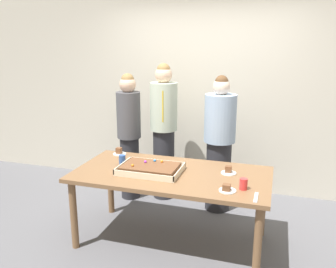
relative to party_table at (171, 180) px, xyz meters
name	(u,v)px	position (x,y,z in m)	size (l,w,h in m)	color
ground_plane	(171,241)	(0.00, 0.00, -0.67)	(12.00, 12.00, 0.00)	#5B5B60
interior_back_panel	(206,80)	(0.00, 1.60, 0.83)	(8.00, 0.12, 3.00)	beige
party_table	(171,180)	(0.00, 0.00, 0.00)	(1.92, 0.96, 0.75)	brown
sheet_cake	(150,168)	(-0.20, -0.04, 0.11)	(0.61, 0.42, 0.10)	beige
plated_slice_near_left	(119,152)	(-0.74, 0.38, 0.10)	(0.15, 0.15, 0.08)	white
plated_slice_near_right	(229,171)	(0.54, 0.15, 0.10)	(0.15, 0.15, 0.07)	white
plated_slice_far_left	(227,189)	(0.59, -0.29, 0.10)	(0.15, 0.15, 0.06)	white
drink_cup_nearest	(243,184)	(0.72, -0.20, 0.13)	(0.07, 0.07, 0.10)	red
drink_cup_middle	(122,160)	(-0.56, 0.08, 0.13)	(0.07, 0.07, 0.10)	#2D5199
cake_server_utensil	(256,197)	(0.84, -0.35, 0.08)	(0.03, 0.20, 0.01)	silver
person_serving_front	(164,130)	(-0.41, 1.03, 0.24)	(0.34, 0.34, 1.75)	#28282D
person_green_shirt_behind	(129,134)	(-0.83, 0.88, 0.19)	(0.30, 0.30, 1.63)	#28282D
person_striped_tie_right	(219,143)	(0.33, 0.88, 0.17)	(0.37, 0.37, 1.64)	#28282D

